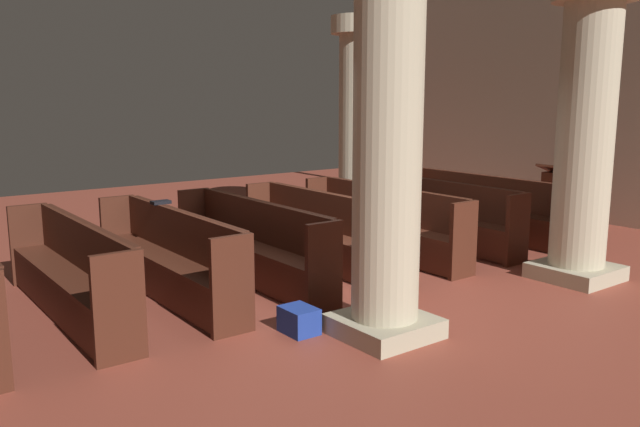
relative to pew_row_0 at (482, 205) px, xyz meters
name	(u,v)px	position (x,y,z in m)	size (l,w,h in m)	color
ground_plane	(333,282)	(0.66, -3.52, -0.50)	(19.20, 19.20, 0.00)	brown
back_wall	(617,92)	(0.66, 2.56, 1.75)	(10.00, 0.16, 4.50)	beige
pew_row_0	(482,205)	(0.00, 0.00, 0.00)	(2.98, 0.46, 0.94)	#4C2316
pew_row_1	(436,212)	(0.00, -1.06, 0.00)	(2.98, 0.46, 0.94)	#4C2316
pew_row_2	(383,220)	(0.00, -2.11, 0.00)	(2.98, 0.47, 0.94)	#4C2316
pew_row_3	(322,229)	(0.00, -3.17, 0.00)	(2.98, 0.46, 0.94)	#4C2316
pew_row_4	(252,240)	(0.00, -4.23, 0.00)	(2.98, 0.46, 0.94)	#4C2316
pew_row_5	(169,252)	(0.00, -5.28, 0.00)	(2.98, 0.47, 0.94)	#4C2316
pew_row_6	(69,268)	(0.00, -6.34, 0.00)	(2.98, 0.46, 0.94)	#4C2316
pillar_aisle_side	(586,126)	(2.31, -1.07, 1.34)	(0.95, 0.95, 3.53)	tan
pillar_far_side	(357,116)	(-2.26, -0.68, 1.34)	(0.95, 0.95, 3.53)	tan
pillar_aisle_rear	(388,136)	(2.31, -4.20, 1.34)	(0.89, 0.89, 3.53)	tan
lectern	(552,202)	(0.35, 1.36, -0.04)	(0.48, 0.45, 1.08)	#492215
hymn_book	(161,202)	(-0.58, -5.10, 0.46)	(0.14, 0.22, 0.04)	black
kneeler_box_blue	(299,320)	(1.78, -4.79, -0.37)	(0.35, 0.27, 0.25)	navy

